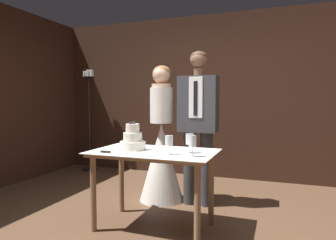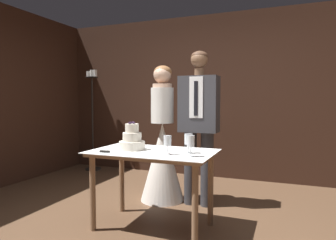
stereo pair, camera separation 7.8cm
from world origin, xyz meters
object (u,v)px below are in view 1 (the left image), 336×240
cake_table (154,162)px  cake_knife (114,152)px  groom (198,119)px  candle_stand (89,120)px  wine_glass_near (190,140)px  tiered_cake (133,140)px  wine_glass_far (193,142)px  wine_glass_middle (169,142)px  bride (161,151)px

cake_table → cake_knife: 0.39m
groom → candle_stand: bearing=154.6°
wine_glass_near → tiered_cake: bearing=-178.1°
wine_glass_near → groom: 0.81m
cake_table → wine_glass_far: size_ratio=6.49×
wine_glass_near → wine_glass_middle: 0.20m
cake_table → cake_knife: bearing=-140.2°
cake_knife → wine_glass_near: (0.65, 0.25, 0.11)m
bride → candle_stand: size_ratio=0.93×
cake_table → wine_glass_middle: (0.20, -0.12, 0.22)m
bride → wine_glass_near: bearing=-53.0°
tiered_cake → groom: size_ratio=0.15×
bride → candle_stand: bearing=149.2°
groom → candle_stand: size_ratio=1.01×
bride → groom: bearing=-0.1°
cake_table → cake_knife: (-0.29, -0.24, 0.11)m
cake_table → groom: groom is taller
cake_knife → candle_stand: bearing=125.2°
groom → candle_stand: groom is taller
wine_glass_middle → bride: 1.04m
wine_glass_middle → wine_glass_far: wine_glass_far is taller
cake_table → groom: size_ratio=0.66×
wine_glass_far → candle_stand: bearing=140.7°
cake_knife → groom: 1.19m
cake_knife → candle_stand: (-1.76, 2.12, 0.14)m
wine_glass_middle → groom: (0.03, 0.92, 0.15)m
wine_glass_far → cake_table: bearing=160.8°
groom → candle_stand: 2.52m
cake_table → bride: bearing=106.4°
tiered_cake → wine_glass_far: size_ratio=1.52×
cake_knife → groom: size_ratio=0.25×
wine_glass_middle → groom: groom is taller
tiered_cake → wine_glass_near: tiered_cake is taller
bride → candle_stand: (-1.81, 1.08, 0.28)m
cake_table → wine_glass_middle: bearing=-31.2°
tiered_cake → bride: bearing=90.9°
wine_glass_near → groom: (-0.12, 0.78, 0.14)m
tiered_cake → cake_knife: size_ratio=0.61×
cake_knife → cake_table: bearing=35.3°
bride → candle_stand: 2.13m
tiered_cake → wine_glass_middle: bearing=-15.0°
groom → wine_glass_middle: bearing=-92.0°
cake_knife → groom: groom is taller
cake_knife → wine_glass_far: (0.72, 0.09, 0.12)m
tiered_cake → candle_stand: size_ratio=0.16×
wine_glass_middle → tiered_cake: bearing=165.0°
cake_table → groom: (0.23, 0.79, 0.37)m
tiered_cake → cake_knife: bearing=-106.7°
cake_table → wine_glass_middle: size_ratio=6.98×
wine_glass_middle → groom: size_ratio=0.09×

